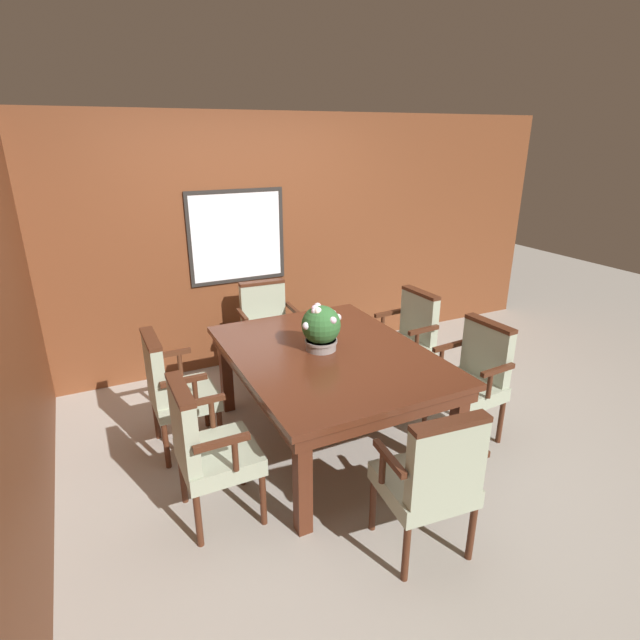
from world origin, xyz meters
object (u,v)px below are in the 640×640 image
(dining_table, at_px, (329,363))
(chair_right_far, at_px, (408,337))
(chair_head_near, at_px, (432,477))
(chair_left_far, at_px, (174,387))
(potted_plant, at_px, (321,328))
(chair_left_near, at_px, (206,445))
(chair_head_far, at_px, (267,326))
(chair_right_near, at_px, (473,375))

(dining_table, height_order, chair_right_far, chair_right_far)
(chair_head_near, bearing_deg, chair_left_far, -51.73)
(chair_left_far, distance_m, potted_plant, 1.16)
(chair_left_far, relative_size, chair_left_near, 1.00)
(dining_table, xyz_separation_m, chair_right_far, (1.03, 0.43, -0.14))
(dining_table, height_order, chair_head_far, chair_head_far)
(chair_right_near, height_order, chair_left_far, same)
(chair_head_near, height_order, potted_plant, potted_plant)
(chair_left_near, height_order, chair_head_far, same)
(potted_plant, bearing_deg, chair_left_near, -153.75)
(dining_table, distance_m, potted_plant, 0.27)
(potted_plant, bearing_deg, chair_right_far, 19.05)
(chair_right_far, xyz_separation_m, chair_head_near, (-1.04, -1.68, 0.00))
(chair_left_far, xyz_separation_m, chair_head_near, (1.05, -1.65, 0.00))
(chair_head_near, height_order, chair_head_far, same)
(dining_table, height_order, chair_right_near, chair_right_near)
(chair_right_far, bearing_deg, dining_table, -70.33)
(chair_head_far, bearing_deg, chair_right_near, -54.67)
(chair_right_near, relative_size, chair_head_far, 1.00)
(chair_right_near, bearing_deg, chair_right_far, 175.91)
(dining_table, xyz_separation_m, potted_plant, (-0.03, 0.07, 0.26))
(dining_table, relative_size, chair_head_far, 1.91)
(chair_left_far, bearing_deg, chair_head_far, -51.24)
(chair_head_near, bearing_deg, dining_table, -85.00)
(chair_left_near, height_order, potted_plant, potted_plant)
(dining_table, bearing_deg, chair_right_far, 22.92)
(dining_table, distance_m, chair_right_near, 1.12)
(chair_head_far, bearing_deg, potted_plant, -87.14)
(chair_right_far, relative_size, potted_plant, 2.66)
(chair_right_far, bearing_deg, chair_head_far, -131.23)
(chair_right_far, xyz_separation_m, potted_plant, (-1.06, -0.37, 0.40))
(chair_right_far, xyz_separation_m, chair_left_far, (-2.09, -0.03, 0.00))
(dining_table, relative_size, chair_head_near, 1.91)
(chair_right_far, height_order, potted_plant, potted_plant)
(chair_head_near, bearing_deg, chair_head_far, -84.13)
(chair_left_near, bearing_deg, chair_right_near, -90.20)
(chair_right_far, distance_m, chair_head_near, 1.98)
(chair_right_far, bearing_deg, chair_left_near, -70.61)
(chair_right_near, relative_size, chair_head_near, 1.00)
(dining_table, bearing_deg, chair_head_near, -90.70)
(chair_right_far, height_order, chair_left_far, same)
(chair_right_near, xyz_separation_m, chair_head_far, (-1.05, 1.67, 0.00))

